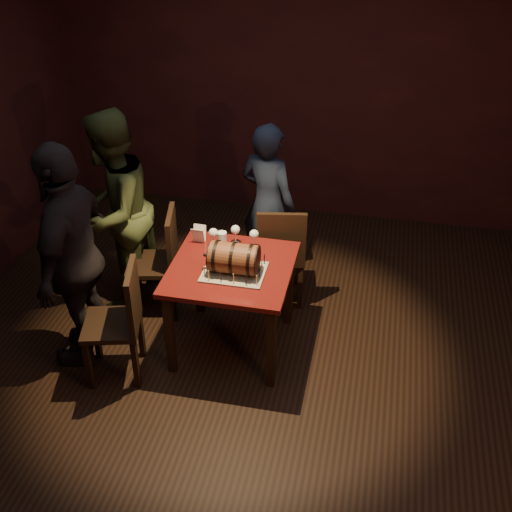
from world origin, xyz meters
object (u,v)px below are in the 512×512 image
Objects in this scene: wine_glass_left at (213,234)px; pub_table at (232,279)px; chair_left_rear at (161,257)px; barrel_cake at (234,258)px; person_left_rear at (114,212)px; person_left_front at (74,257)px; wine_glass_mid at (235,230)px; person_back at (268,204)px; chair_back at (281,251)px; wine_glass_right at (254,235)px; chair_left_front at (122,317)px; pint_of_ale at (222,241)px.

pub_table is at bearing -50.89° from wine_glass_left.
barrel_cake is at bearing -29.94° from chair_left_rear.
person_left_rear is 0.75m from person_left_front.
chair_left_rear is at bearing 145.54° from person_left_front.
wine_glass_mid is 0.73m from person_back.
chair_back is at bearing 72.83° from barrel_cake.
wine_glass_right is 1.16m from chair_left_front.
person_left_rear reaches higher than wine_glass_left.
person_back is (-0.04, 0.74, -0.13)m from wine_glass_right.
pub_table is 0.53× the size of person_left_rear.
chair_left_rear is at bearing 65.37° from person_back.
barrel_cake is at bearing 27.90° from chair_left_front.
wine_glass_right is 0.09× the size of person_left_front.
chair_left_rear is at bearing 175.86° from wine_glass_right.
pint_of_ale is at bearing -127.80° from wine_glass_mid.
wine_glass_right is at bearing -13.25° from wine_glass_mid.
barrel_cake is at bearing -78.03° from wine_glass_mid.
wine_glass_left is (-0.20, 0.24, 0.23)m from pub_table.
chair_left_front is (-0.58, -0.69, -0.30)m from pint_of_ale.
person_left_rear is (-0.41, 0.09, 0.33)m from chair_left_rear.
chair_left_front is at bearing -146.57° from pub_table.
person_left_front is at bearing -167.90° from barrel_cake.
wine_glass_left is at bearing -152.32° from wine_glass_mid.
pint_of_ale is at bearing 119.15° from barrel_cake.
person_left_front reaches higher than wine_glass_mid.
pint_of_ale is (0.07, -0.02, -0.05)m from wine_glass_left.
chair_back is at bearing 41.33° from wine_glass_left.
chair_left_front is (-0.66, -0.79, -0.34)m from wine_glass_mid.
person_left_rear is at bearing 177.67° from person_left_front.
wine_glass_left is 1.07× the size of pint_of_ale.
chair_left_rear reaches higher than wine_glass_mid.
person_left_rear is at bearing 172.93° from wine_glass_right.
chair_left_rear is 0.53m from person_left_rear.
person_left_rear reaches higher than chair_left_rear.
wine_glass_right is at bearing 88.24° from person_left_rear.
person_left_rear reaches higher than pint_of_ale.
chair_back is 0.55× the size of person_left_rear.
barrel_cake is 1.11m from person_back.
barrel_cake is 0.44× the size of chair_left_rear.
chair_left_rear is at bearing 167.56° from pint_of_ale.
person_left_front is at bearing 72.49° from person_back.
chair_left_front is at bearing -130.89° from chair_back.
wine_glass_right is (0.31, 0.04, 0.00)m from wine_glass_left.
pub_table is 0.31m from pint_of_ale.
wine_glass_right is at bearing 42.78° from chair_left_front.
wine_glass_left is 0.17× the size of chair_back.
wine_glass_left is 0.17m from wine_glass_mid.
person_back is at bearing 42.15° from chair_left_rear.
barrel_cake is 0.24× the size of person_left_rear.
person_left_front is at bearing -163.95° from pub_table.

